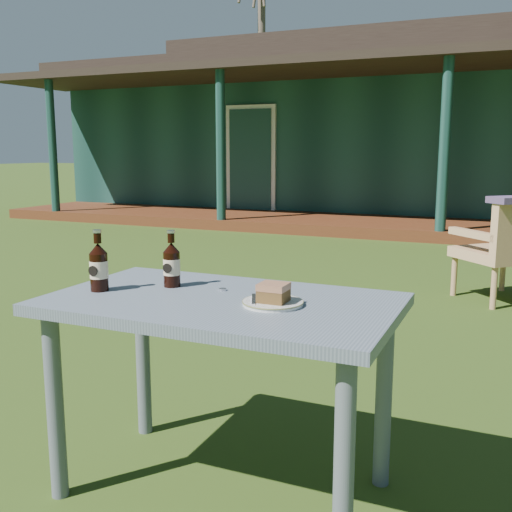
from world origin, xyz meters
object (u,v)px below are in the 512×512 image
at_px(plate, 273,303).
at_px(cola_bottle_far, 99,267).
at_px(cola_bottle_near, 172,264).
at_px(cafe_table, 222,327).
at_px(cake_slice, 274,292).
at_px(armchair_left, 508,246).

distance_m(plate, cola_bottle_far, 0.66).
bearing_deg(cola_bottle_near, cola_bottle_far, -141.48).
relative_size(cola_bottle_near, cola_bottle_far, 0.95).
relative_size(cafe_table, cola_bottle_near, 5.63).
bearing_deg(cafe_table, plate, -3.27).
bearing_deg(cola_bottle_far, cafe_table, 9.19).
relative_size(cafe_table, cake_slice, 13.04).
height_order(plate, cola_bottle_near, cola_bottle_near).
height_order(cola_bottle_far, armchair_left, cola_bottle_far).
bearing_deg(plate, armchair_left, 78.68).
bearing_deg(cola_bottle_near, plate, -12.71).
height_order(cake_slice, cola_bottle_near, cola_bottle_near).
height_order(cafe_table, cola_bottle_far, cola_bottle_far).
height_order(cafe_table, cola_bottle_near, cola_bottle_near).
bearing_deg(plate, cola_bottle_near, 167.29).
bearing_deg(cola_bottle_far, armchair_left, 68.87).
distance_m(cafe_table, cola_bottle_far, 0.50).
bearing_deg(cake_slice, cola_bottle_far, -175.29).
bearing_deg(plate, cafe_table, 176.73).
height_order(cake_slice, cola_bottle_far, cola_bottle_far).
bearing_deg(cafe_table, cake_slice, -5.57).
bearing_deg(armchair_left, cola_bottle_far, -111.13).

